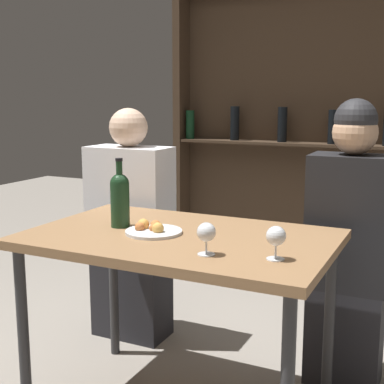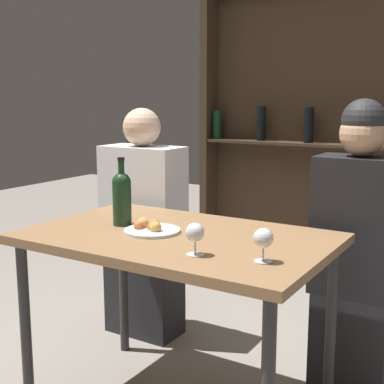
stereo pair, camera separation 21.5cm
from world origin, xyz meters
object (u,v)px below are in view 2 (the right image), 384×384
object	(u,v)px
wine_bottle	(122,196)
seated_person_left	(144,231)
wine_glass_0	(263,239)
wine_glass_1	(195,233)
food_plate_0	(151,229)
seated_person_right	(356,254)

from	to	relation	value
wine_bottle	seated_person_left	bearing A→B (deg)	118.68
wine_glass_0	wine_glass_1	world-z (taller)	wine_glass_0
wine_glass_0	wine_bottle	bearing A→B (deg)	167.23
food_plate_0	seated_person_right	bearing A→B (deg)	40.58
wine_glass_0	food_plate_0	xyz separation A→B (m)	(-0.54, 0.13, -0.06)
food_plate_0	seated_person_left	world-z (taller)	seated_person_left
wine_glass_1	seated_person_left	size ratio (longest dim) A/B	0.09
wine_glass_0	wine_glass_1	xyz separation A→B (m)	(-0.23, -0.05, -0.00)
wine_glass_1	seated_person_left	bearing A→B (deg)	136.12
seated_person_left	seated_person_right	size ratio (longest dim) A/B	0.96
wine_glass_1	food_plate_0	size ratio (longest dim) A/B	0.50
wine_glass_1	seated_person_left	distance (m)	1.11
seated_person_left	seated_person_right	world-z (taller)	seated_person_right
seated_person_right	wine_glass_1	bearing A→B (deg)	-115.25
food_plate_0	seated_person_right	xyz separation A→B (m)	(0.67, 0.57, -0.15)
wine_glass_0	seated_person_right	distance (m)	0.74
wine_glass_1	seated_person_left	xyz separation A→B (m)	(-0.78, 0.75, -0.26)
wine_glass_1	food_plate_0	xyz separation A→B (m)	(-0.31, 0.18, -0.06)
food_plate_0	seated_person_right	world-z (taller)	seated_person_right
food_plate_0	seated_person_left	bearing A→B (deg)	129.17
wine_glass_0	wine_glass_1	size ratio (longest dim) A/B	1.01
wine_bottle	seated_person_right	world-z (taller)	seated_person_right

